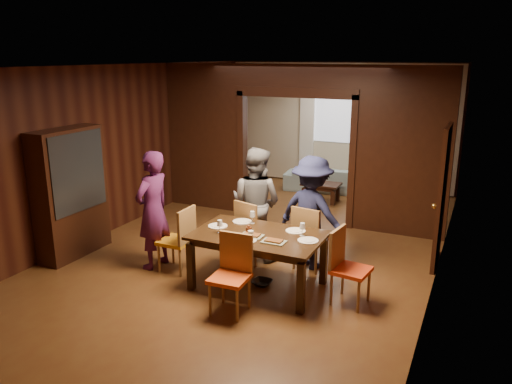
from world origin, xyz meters
The scene contains 32 objects.
floor centered at (0.00, 0.00, 0.00)m, with size 9.00×9.00×0.00m, color #572F18.
ceiling centered at (0.00, 0.00, 2.90)m, with size 5.50×9.00×0.02m, color silver.
room_walls centered at (0.00, 1.89, 1.51)m, with size 5.52×9.01×2.90m.
person_purple centered at (-1.09, -1.36, 0.88)m, with size 0.64×0.42×1.75m, color #4C1A49.
person_grey centered at (0.11, -0.38, 0.87)m, with size 0.84×0.66×1.73m, color slate.
person_navy centered at (1.01, -0.38, 0.84)m, with size 1.08×0.62×1.67m, color #1A1E42.
sofa centered at (-0.04, 3.85, 0.28)m, with size 1.91×0.75×0.56m, color #8CABB7.
serving_bowl centered at (0.62, -1.28, 0.79)m, with size 0.28×0.28×0.07m, color black.
dining_table centered at (0.58, -1.33, 0.38)m, with size 1.72×1.07×0.76m, color black.
coffee_table centered at (0.10, 2.96, 0.20)m, with size 0.80×0.50×0.40m, color black.
chair_left centered at (-0.72, -1.35, 0.48)m, with size 0.44×0.44×0.97m, color orange, non-canonical shape.
chair_right centered at (1.84, -1.27, 0.48)m, with size 0.44×0.44×0.97m, color #E84015, non-canonical shape.
chair_far_l centered at (0.16, -0.55, 0.48)m, with size 0.44×0.44×0.97m, color orange, non-canonical shape.
chair_far_r centered at (1.03, -0.44, 0.48)m, with size 0.44×0.44×0.97m, color #D85014, non-canonical shape.
chair_near centered at (0.56, -2.12, 0.48)m, with size 0.44×0.44×0.97m, color #E54E15, non-canonical shape.
hutch centered at (-2.53, -1.50, 1.00)m, with size 0.40×1.20×2.00m, color black.
door_right centered at (2.70, 0.50, 1.05)m, with size 0.06×0.90×2.10m, color black.
window_far centered at (0.00, 4.44, 1.70)m, with size 1.20×0.03×1.30m, color silver.
curtain_left centered at (-0.75, 4.40, 1.25)m, with size 0.35×0.06×2.40m, color white.
curtain_right centered at (0.75, 4.40, 1.25)m, with size 0.35×0.06×2.40m, color white.
plate_left centered at (-0.05, -1.29, 0.77)m, with size 0.27×0.27×0.01m, color silver.
plate_far_l centered at (0.17, -0.98, 0.77)m, with size 0.27×0.27×0.01m, color silver.
plate_far_r centered at (1.00, -1.03, 0.77)m, with size 0.27×0.27×0.01m, color white.
plate_right centered at (1.27, -1.30, 0.77)m, with size 0.27×0.27×0.01m, color white.
plate_near centered at (0.55, -1.62, 0.77)m, with size 0.27×0.27×0.01m, color silver.
platter_a centered at (0.54, -1.45, 0.78)m, with size 0.30×0.20×0.04m, color gray.
platter_b centered at (0.89, -1.53, 0.78)m, with size 0.30×0.20×0.04m, color gray.
wineglass_left centered at (0.10, -1.51, 0.85)m, with size 0.08×0.08×0.18m, color silver, non-canonical shape.
wineglass_far centered at (0.33, -0.98, 0.85)m, with size 0.08×0.08×0.18m, color silver, non-canonical shape.
wineglass_right centered at (1.14, -1.16, 0.85)m, with size 0.08×0.08×0.18m, color silver, non-canonical shape.
tumbler centered at (0.60, -1.61, 0.83)m, with size 0.07×0.07×0.14m, color silver.
condiment_jar centered at (0.46, -1.37, 0.82)m, with size 0.08×0.08×0.11m, color #4E2312, non-canonical shape.
Camera 1 is at (3.18, -7.00, 3.07)m, focal length 35.00 mm.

